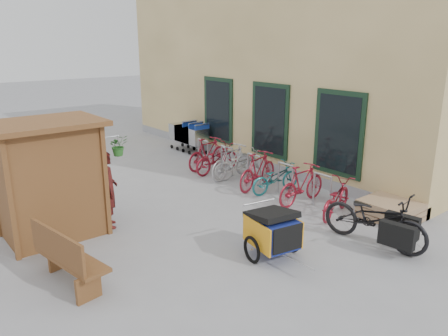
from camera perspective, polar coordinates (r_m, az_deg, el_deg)
ground at (r=9.28m, az=3.45°, el=-8.53°), size 80.00×80.00×0.00m
building at (r=16.22m, az=10.22°, el=14.67°), size 6.07×13.00×7.00m
kiosk at (r=9.30m, az=-22.45°, el=0.46°), size 2.49×1.65×2.40m
bike_rack at (r=12.22m, az=3.93°, el=0.24°), size 0.05×5.35×0.86m
pallet_stack at (r=10.60m, az=20.91°, el=-5.16°), size 1.00×1.20×0.40m
bench at (r=7.68m, az=-19.88°, el=-10.86°), size 0.74×1.65×1.01m
shopping_carts at (r=15.85m, az=-4.67°, el=4.51°), size 0.64×1.76×1.14m
child_trailer at (r=8.19m, az=6.38°, el=-8.00°), size 1.04×1.67×0.97m
cargo_bike at (r=9.07m, az=19.23°, el=-6.30°), size 1.04×2.20×1.11m
person_kiosk at (r=9.64m, az=-14.91°, el=-2.74°), size 0.58×0.71×1.68m
bike_0 at (r=10.35m, az=14.41°, el=-3.84°), size 1.69×1.02×0.84m
bike_1 at (r=10.88m, az=10.13°, el=-2.10°), size 1.70×0.56×1.01m
bike_2 at (r=11.61m, az=6.73°, el=-1.29°), size 1.58×0.67×0.81m
bike_3 at (r=11.86m, az=4.44°, el=-0.30°), size 1.77×0.87×1.02m
bike_4 at (r=12.69m, az=2.26°, el=0.49°), size 1.75×1.07×0.87m
bike_5 at (r=12.71m, az=1.01°, el=0.86°), size 1.74×0.72×1.01m
bike_6 at (r=13.27m, az=-0.93°, el=1.27°), size 1.75×0.76×0.89m
bike_7 at (r=13.64m, az=-2.12°, el=1.93°), size 1.73×0.73×1.01m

